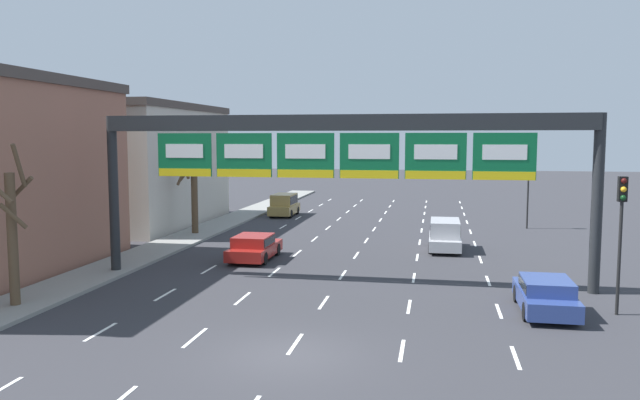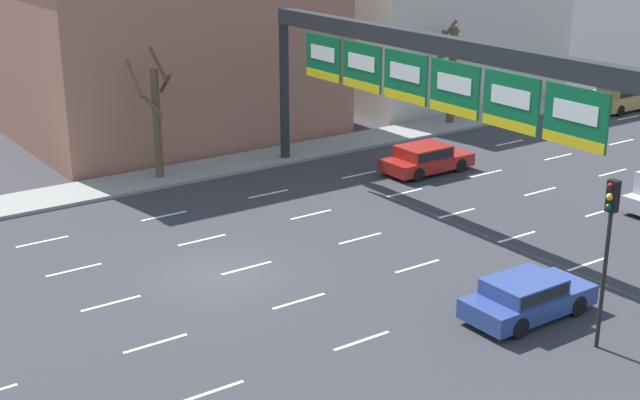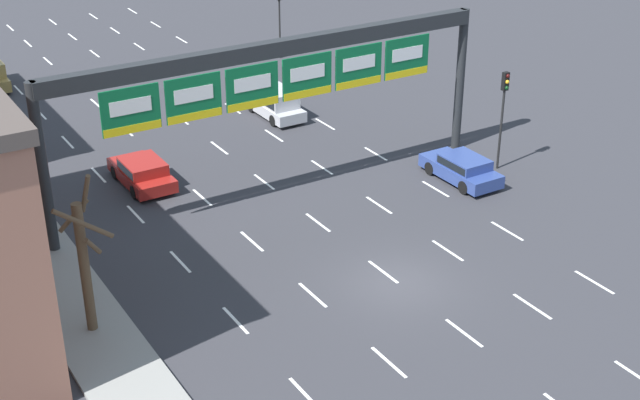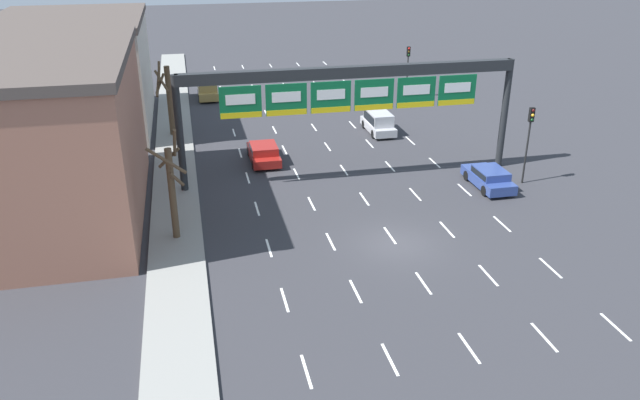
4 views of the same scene
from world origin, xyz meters
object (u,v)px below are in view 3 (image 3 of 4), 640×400
(sign_gantry, at_px, (277,70))
(traffic_light_mid_block, at_px, (279,8))
(traffic_light_near_gantry, at_px, (504,101))
(car_red, at_px, (142,171))
(suv_silver, at_px, (274,101))
(tree_bare_closest, at_px, (84,258))
(car_blue, at_px, (462,168))

(sign_gantry, height_order, traffic_light_mid_block, sign_gantry)
(traffic_light_near_gantry, bearing_deg, car_red, 154.78)
(traffic_light_near_gantry, bearing_deg, suv_silver, 116.00)
(suv_silver, height_order, tree_bare_closest, tree_bare_closest)
(suv_silver, bearing_deg, car_red, -154.23)
(car_red, bearing_deg, tree_bare_closest, -119.54)
(traffic_light_mid_block, bearing_deg, tree_bare_closest, -130.83)
(sign_gantry, relative_size, traffic_light_near_gantry, 4.35)
(traffic_light_near_gantry, xyz_separation_m, tree_bare_closest, (-21.99, -3.29, -0.51))
(sign_gantry, distance_m, car_blue, 10.41)
(car_red, xyz_separation_m, traffic_light_mid_block, (15.74, 14.51, 2.78))
(suv_silver, xyz_separation_m, traffic_light_mid_block, (5.84, 9.73, 2.54))
(tree_bare_closest, bearing_deg, car_red, 60.46)
(suv_silver, relative_size, traffic_light_mid_block, 0.90)
(sign_gantry, xyz_separation_m, traffic_light_near_gantry, (10.76, -3.18, -2.53))
(sign_gantry, distance_m, traffic_light_near_gantry, 11.50)
(suv_silver, height_order, traffic_light_mid_block, traffic_light_mid_block)
(suv_silver, xyz_separation_m, tree_bare_closest, (-16.01, -15.55, 2.10))
(car_blue, bearing_deg, car_red, 150.12)
(tree_bare_closest, bearing_deg, suv_silver, 44.17)
(sign_gantry, height_order, car_blue, sign_gantry)
(suv_silver, relative_size, traffic_light_near_gantry, 0.88)
(sign_gantry, relative_size, suv_silver, 4.94)
(traffic_light_near_gantry, height_order, traffic_light_mid_block, traffic_light_near_gantry)
(traffic_light_mid_block, xyz_separation_m, tree_bare_closest, (-21.85, -25.29, -0.43))
(sign_gantry, bearing_deg, car_blue, -22.32)
(car_blue, height_order, traffic_light_near_gantry, traffic_light_near_gantry)
(tree_bare_closest, bearing_deg, sign_gantry, 29.95)
(car_blue, relative_size, traffic_light_near_gantry, 0.86)
(suv_silver, distance_m, traffic_light_mid_block, 11.63)
(car_red, height_order, tree_bare_closest, tree_bare_closest)
(car_blue, relative_size, traffic_light_mid_block, 0.88)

